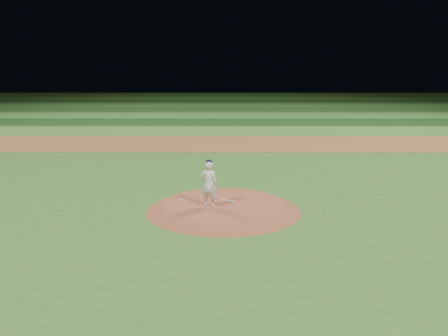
# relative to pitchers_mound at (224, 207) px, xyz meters

# --- Properties ---
(ground) EXTENTS (120.00, 120.00, 0.00)m
(ground) POSITION_rel_pitchers_mound_xyz_m (0.00, 0.00, -0.12)
(ground) COLOR #2F601F
(ground) RESTS_ON ground
(infield_dirt_band) EXTENTS (70.00, 6.00, 0.02)m
(infield_dirt_band) POSITION_rel_pitchers_mound_xyz_m (0.00, 14.00, -0.12)
(infield_dirt_band) COLOR brown
(infield_dirt_band) RESTS_ON ground
(outfield_stripe_0) EXTENTS (70.00, 5.00, 0.02)m
(outfield_stripe_0) POSITION_rel_pitchers_mound_xyz_m (0.00, 19.50, -0.12)
(outfield_stripe_0) COLOR #3A762B
(outfield_stripe_0) RESTS_ON ground
(outfield_stripe_1) EXTENTS (70.00, 5.00, 0.02)m
(outfield_stripe_1) POSITION_rel_pitchers_mound_xyz_m (0.00, 24.50, -0.12)
(outfield_stripe_1) COLOR #174014
(outfield_stripe_1) RESTS_ON ground
(outfield_stripe_2) EXTENTS (70.00, 5.00, 0.02)m
(outfield_stripe_2) POSITION_rel_pitchers_mound_xyz_m (0.00, 29.50, -0.12)
(outfield_stripe_2) COLOR #3C7A2C
(outfield_stripe_2) RESTS_ON ground
(outfield_stripe_3) EXTENTS (70.00, 5.00, 0.02)m
(outfield_stripe_3) POSITION_rel_pitchers_mound_xyz_m (0.00, 34.50, -0.12)
(outfield_stripe_3) COLOR #234E19
(outfield_stripe_3) RESTS_ON ground
(outfield_stripe_4) EXTENTS (70.00, 5.00, 0.02)m
(outfield_stripe_4) POSITION_rel_pitchers_mound_xyz_m (0.00, 39.50, -0.12)
(outfield_stripe_4) COLOR #2F6E28
(outfield_stripe_4) RESTS_ON ground
(outfield_stripe_5) EXTENTS (70.00, 5.00, 0.02)m
(outfield_stripe_5) POSITION_rel_pitchers_mound_xyz_m (0.00, 44.50, -0.12)
(outfield_stripe_5) COLOR #1B4416
(outfield_stripe_5) RESTS_ON ground
(pitchers_mound) EXTENTS (5.50, 5.50, 0.25)m
(pitchers_mound) POSITION_rel_pitchers_mound_xyz_m (0.00, 0.00, 0.00)
(pitchers_mound) COLOR brown
(pitchers_mound) RESTS_ON ground
(pitching_rubber) EXTENTS (0.53, 0.33, 0.03)m
(pitching_rubber) POSITION_rel_pitchers_mound_xyz_m (0.15, 0.33, 0.14)
(pitching_rubber) COLOR silver
(pitching_rubber) RESTS_ON pitchers_mound
(rosin_bag) EXTENTS (0.12, 0.12, 0.07)m
(rosin_bag) POSITION_rel_pitchers_mound_xyz_m (-1.54, 0.34, 0.16)
(rosin_bag) COLOR silver
(rosin_bag) RESTS_ON pitchers_mound
(pitcher_on_mound) EXTENTS (0.68, 0.54, 1.67)m
(pitcher_on_mound) POSITION_rel_pitchers_mound_xyz_m (-0.50, -0.36, 0.95)
(pitcher_on_mound) COLOR white
(pitcher_on_mound) RESTS_ON pitchers_mound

